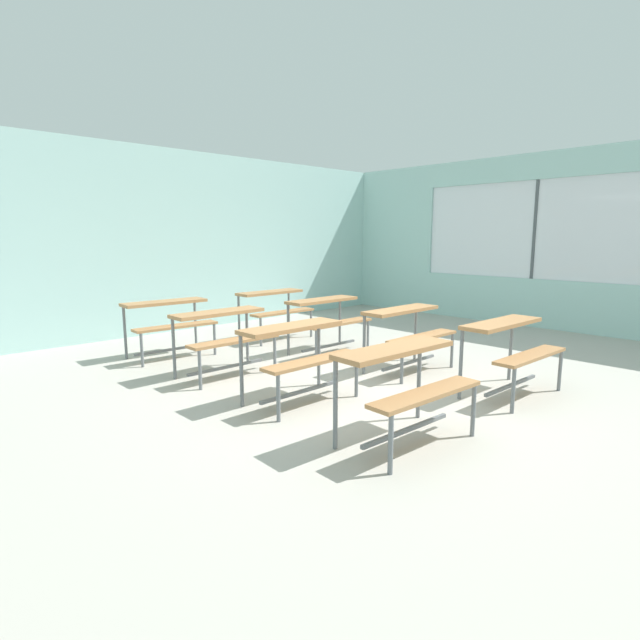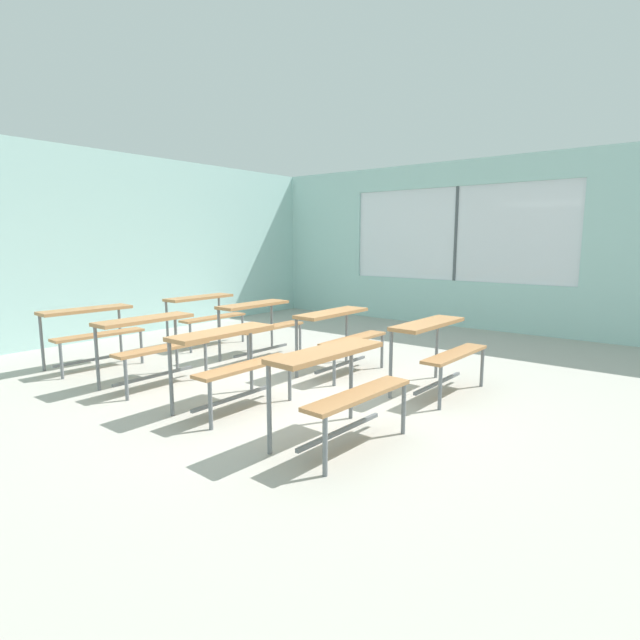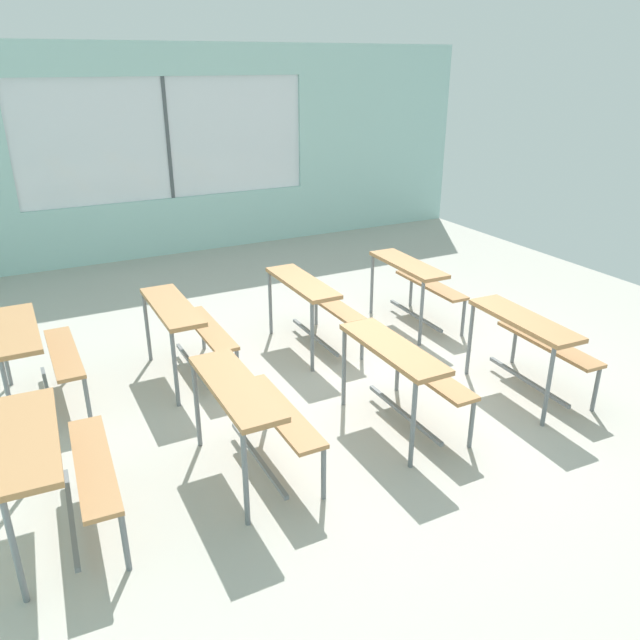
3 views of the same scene
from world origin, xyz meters
TOP-DOWN VIEW (x-y plane):
  - ground at (0.00, 0.00)m, footprint 10.00×9.00m
  - wall_right at (5.00, -0.13)m, footprint 0.12×9.00m
  - desk_bench_r0c0 at (-0.76, -1.06)m, footprint 1.13×0.64m
  - desk_bench_r0c1 at (0.98, -1.08)m, footprint 1.12×0.62m
  - desk_bench_r1c0 at (-0.71, 0.24)m, footprint 1.10×0.59m
  - desk_bench_r1c1 at (0.98, 0.19)m, footprint 1.10×0.59m
  - desk_bench_r2c0 at (-0.73, 1.52)m, footprint 1.10×0.59m
  - desk_bench_r2c1 at (0.93, 1.51)m, footprint 1.10×0.59m
  - desk_bench_r3c0 at (-0.75, 2.80)m, footprint 1.13×0.65m
  - desk_bench_r3c1 at (1.01, 2.78)m, footprint 1.10×0.59m

SIDE VIEW (x-z plane):
  - ground at x=0.00m, z-range -0.05..0.00m
  - desk_bench_r0c0 at x=-0.76m, z-range 0.19..0.93m
  - desk_bench_r0c1 at x=0.98m, z-range 0.19..0.93m
  - desk_bench_r1c0 at x=-0.71m, z-range 0.19..0.93m
  - desk_bench_r1c1 at x=0.98m, z-range 0.19..0.93m
  - desk_bench_r2c0 at x=-0.73m, z-range 0.19..0.93m
  - desk_bench_r2c1 at x=0.93m, z-range 0.19..0.93m
  - desk_bench_r3c0 at x=-0.75m, z-range 0.19..0.93m
  - desk_bench_r3c1 at x=1.01m, z-range 0.19..0.93m
  - wall_right at x=5.00m, z-range -0.05..2.95m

